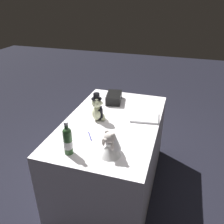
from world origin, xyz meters
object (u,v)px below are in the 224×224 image
signing_pen (90,136)px  guestbook (144,117)px  champagne_bottle (68,140)px  gift_case_black (114,98)px  teddy_bear_groom (98,109)px  teddy_bear_bride (111,144)px

signing_pen → guestbook: (-0.48, 0.40, 0.01)m
champagne_bottle → guestbook: champagne_bottle is taller
champagne_bottle → guestbook: 0.88m
signing_pen → gift_case_black: (-0.77, -0.01, 0.04)m
champagne_bottle → guestbook: (-0.74, 0.47, -0.11)m
gift_case_black → guestbook: 0.50m
teddy_bear_groom → champagne_bottle: 0.57m
champagne_bottle → gift_case_black: (-1.03, 0.06, -0.07)m
teddy_bear_groom → signing_pen: teddy_bear_groom is taller
guestbook → champagne_bottle: bearing=-39.2°
teddy_bear_groom → guestbook: teddy_bear_groom is taller
signing_pen → guestbook: bearing=140.3°
teddy_bear_groom → champagne_bottle: teddy_bear_groom is taller
teddy_bear_bride → champagne_bottle: (0.08, -0.32, 0.03)m
guestbook → gift_case_black: bearing=-132.4°
teddy_bear_bride → gift_case_black: size_ratio=0.74×
teddy_bear_groom → signing_pen: (0.31, 0.04, -0.11)m
gift_case_black → teddy_bear_bride: bearing=15.6°
champagne_bottle → teddy_bear_groom: bearing=176.8°
teddy_bear_groom → gift_case_black: bearing=176.6°
teddy_bear_groom → guestbook: (-0.17, 0.44, -0.10)m
gift_case_black → signing_pen: bearing=1.0°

